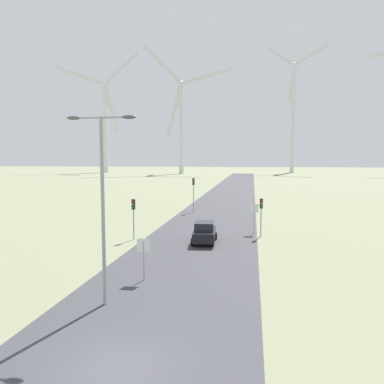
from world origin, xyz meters
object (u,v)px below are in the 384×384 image
at_px(traffic_light_post_near_left, 133,210).
at_px(wind_turbine_far_left, 105,116).
at_px(wind_turbine_left, 181,116).
at_px(wind_turbine_center, 293,109).
at_px(stop_sign_near, 144,251).
at_px(stop_sign_far, 254,213).
at_px(traffic_light_post_near_right, 261,209).
at_px(streetlamp, 102,186).
at_px(traffic_light_post_mid_left, 193,188).
at_px(car_approaching, 205,232).

xyz_separation_m(traffic_light_post_near_left, wind_turbine_far_left, (-64.38, 152.37, 25.88)).
relative_size(wind_turbine_left, wind_turbine_center, 0.92).
distance_m(stop_sign_near, traffic_light_post_near_left, 11.40).
bearing_deg(stop_sign_far, wind_turbine_left, 103.69).
distance_m(stop_sign_near, traffic_light_post_near_right, 15.35).
bearing_deg(streetlamp, wind_turbine_left, 99.47).
xyz_separation_m(traffic_light_post_near_right, wind_turbine_left, (-33.80, 137.63, 24.04)).
distance_m(stop_sign_far, wind_turbine_left, 142.30).
bearing_deg(wind_turbine_left, stop_sign_near, -79.98).
relative_size(traffic_light_post_mid_left, wind_turbine_center, 0.07).
relative_size(traffic_light_post_near_right, wind_turbine_center, 0.06).
relative_size(stop_sign_far, wind_turbine_center, 0.04).
xyz_separation_m(wind_turbine_far_left, wind_turbine_center, (94.25, 11.05, 3.19)).
height_order(stop_sign_near, traffic_light_post_mid_left, traffic_light_post_mid_left).
height_order(streetlamp, traffic_light_post_near_right, streetlamp).
xyz_separation_m(traffic_light_post_near_left, car_approaching, (6.37, -0.30, -1.73)).
relative_size(car_approaching, wind_turbine_left, 0.07).
distance_m(traffic_light_post_near_left, wind_turbine_left, 144.43).
distance_m(traffic_light_post_near_right, wind_turbine_left, 143.74).
bearing_deg(streetlamp, traffic_light_post_near_left, 102.58).
xyz_separation_m(stop_sign_far, wind_turbine_center, (19.32, 158.98, 29.73)).
height_order(stop_sign_near, wind_turbine_left, wind_turbine_left).
bearing_deg(wind_turbine_far_left, traffic_light_post_near_right, -63.17).
distance_m(traffic_light_post_near_right, wind_turbine_center, 164.13).
bearing_deg(wind_turbine_left, traffic_light_post_near_right, -76.20).
relative_size(stop_sign_near, wind_turbine_far_left, 0.04).
relative_size(streetlamp, traffic_light_post_near_left, 2.56).
distance_m(wind_turbine_far_left, wind_turbine_center, 94.95).
relative_size(streetlamp, car_approaching, 2.19).
bearing_deg(wind_turbine_left, wind_turbine_far_left, 164.27).
bearing_deg(traffic_light_post_mid_left, wind_turbine_center, 79.42).
height_order(stop_sign_far, traffic_light_post_near_left, traffic_light_post_near_left).
bearing_deg(wind_turbine_far_left, traffic_light_post_near_left, -67.09).
relative_size(traffic_light_post_mid_left, car_approaching, 1.08).
distance_m(streetlamp, traffic_light_post_mid_left, 32.04).
bearing_deg(traffic_light_post_near_right, wind_turbine_far_left, 116.83).
xyz_separation_m(traffic_light_post_mid_left, wind_turbine_far_left, (-66.99, 134.89, 25.21)).
relative_size(traffic_light_post_near_left, traffic_light_post_near_right, 1.02).
height_order(streetlamp, wind_turbine_center, wind_turbine_center).
xyz_separation_m(stop_sign_near, wind_turbine_center, (25.78, 174.02, 29.97)).
relative_size(stop_sign_far, car_approaching, 0.67).
height_order(traffic_light_post_near_right, traffic_light_post_mid_left, traffic_light_post_mid_left).
height_order(stop_sign_near, car_approaching, stop_sign_near).
distance_m(traffic_light_post_near_right, traffic_light_post_mid_left, 16.86).
height_order(stop_sign_near, traffic_light_post_near_left, traffic_light_post_near_left).
bearing_deg(traffic_light_post_near_right, traffic_light_post_mid_left, 120.57).
distance_m(stop_sign_far, traffic_light_post_near_right, 1.70).
distance_m(traffic_light_post_mid_left, wind_turbine_left, 127.83).
xyz_separation_m(stop_sign_far, traffic_light_post_near_right, (0.63, -1.46, 0.60)).
bearing_deg(traffic_light_post_mid_left, stop_sign_far, -58.68).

